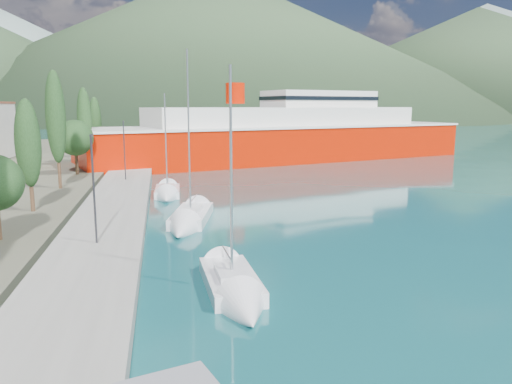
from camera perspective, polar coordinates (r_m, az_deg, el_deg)
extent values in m
plane|color=#145357|center=(134.07, -8.59, 6.13)|extent=(1400.00, 1400.00, 0.00)
cube|color=gray|center=(40.67, -15.84, -1.87)|extent=(5.00, 88.00, 0.80)
cone|color=gray|center=(703.68, -3.95, 16.47)|extent=(760.00, 760.00, 180.00)
cone|color=gray|center=(749.20, 24.55, 13.69)|extent=(640.00, 640.00, 140.00)
cone|color=#31472C|center=(419.07, -4.74, 16.53)|extent=(480.00, 480.00, 115.00)
cone|color=#31472C|center=(476.16, 23.77, 13.43)|extent=(420.00, 420.00, 90.00)
cylinder|color=#47301E|center=(40.24, -24.20, -0.75)|extent=(0.30, 0.30, 1.81)
ellipsoid|color=#1E3C1A|center=(39.75, -24.61, 5.08)|extent=(1.80, 1.80, 6.40)
cylinder|color=#47301E|center=(50.35, -21.52, 1.74)|extent=(0.30, 0.30, 2.40)
ellipsoid|color=#1E3C1A|center=(49.94, -21.92, 7.96)|extent=(1.80, 1.80, 8.52)
cylinder|color=#47301E|center=(60.10, -19.81, 3.11)|extent=(0.36, 0.36, 2.52)
sphere|color=#1E3C1A|center=(59.86, -19.97, 5.84)|extent=(4.04, 4.04, 4.04)
cylinder|color=#47301E|center=(67.84, -18.80, 3.74)|extent=(0.30, 0.30, 2.20)
ellipsoid|color=#1E3C1A|center=(67.54, -19.03, 7.95)|extent=(1.80, 1.80, 7.80)
cylinder|color=#47301E|center=(78.53, -17.73, 4.47)|extent=(0.30, 0.30, 1.98)
ellipsoid|color=#1E3C1A|center=(78.28, -17.90, 7.74)|extent=(1.80, 1.80, 7.00)
cylinder|color=#2D2D33|center=(28.88, -18.05, 0.20)|extent=(0.12, 0.12, 6.00)
cube|color=#2D2D33|center=(28.80, -18.30, 6.18)|extent=(0.15, 0.50, 0.12)
cylinder|color=#2D2D33|center=(53.38, -14.81, 4.58)|extent=(0.12, 0.12, 6.00)
cube|color=#2D2D33|center=(53.46, -14.93, 7.80)|extent=(0.15, 0.50, 0.12)
cube|color=silver|center=(23.64, -2.92, -10.32)|extent=(2.48, 5.66, 0.89)
cube|color=silver|center=(23.10, -2.77, -9.24)|extent=(1.45, 2.28, 0.35)
cylinder|color=silver|center=(22.03, -2.86, 2.05)|extent=(0.12, 0.12, 9.43)
cone|color=silver|center=(20.38, -1.12, -13.71)|extent=(2.38, 2.69, 2.28)
cube|color=silver|center=(37.24, -7.36, -2.86)|extent=(3.81, 7.05, 0.94)
cube|color=silver|center=(36.68, -7.49, -2.05)|extent=(1.99, 2.92, 0.37)
cylinder|color=silver|center=(35.95, -7.69, 6.73)|extent=(0.12, 0.12, 11.53)
cone|color=silver|center=(33.14, -8.53, -4.47)|extent=(3.03, 3.57, 2.41)
cube|color=silver|center=(48.25, -10.08, -0.04)|extent=(2.48, 5.25, 0.88)
cube|color=silver|center=(47.81, -10.11, 0.59)|extent=(1.44, 2.12, 0.34)
cylinder|color=silver|center=(47.33, -10.27, 5.70)|extent=(0.12, 0.12, 8.84)
cone|color=silver|center=(45.00, -10.19, -0.75)|extent=(2.36, 2.50, 2.26)
cube|color=#B91500|center=(77.84, 3.29, 5.35)|extent=(62.33, 30.46, 5.92)
cube|color=silver|center=(77.67, 3.31, 7.53)|extent=(62.86, 30.95, 0.32)
cube|color=silver|center=(77.63, 3.32, 8.46)|extent=(43.54, 22.71, 3.17)
cube|color=silver|center=(81.11, 7.23, 10.48)|extent=(18.74, 12.65, 2.54)
cylinder|color=#B91500|center=(73.56, -2.39, 11.20)|extent=(2.75, 2.75, 2.96)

